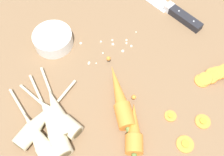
# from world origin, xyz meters

# --- Properties ---
(ground_plane) EXTENTS (1.20, 0.90, 0.04)m
(ground_plane) POSITION_xyz_m (0.00, 0.00, -0.02)
(ground_plane) COLOR brown
(whole_carrot) EXTENTS (0.05, 0.22, 0.04)m
(whole_carrot) POSITION_xyz_m (0.01, -0.08, 0.02)
(whole_carrot) COLOR orange
(whole_carrot) RESTS_ON ground_plane
(whole_carrot_second) EXTENTS (0.06, 0.15, 0.04)m
(whole_carrot_second) POSITION_xyz_m (0.03, -0.17, 0.02)
(whole_carrot_second) COLOR orange
(whole_carrot_second) RESTS_ON ground_plane
(parsnip_front) EXTENTS (0.10, 0.23, 0.04)m
(parsnip_front) POSITION_xyz_m (-0.16, -0.13, 0.02)
(parsnip_front) COLOR beige
(parsnip_front) RESTS_ON ground_plane
(parsnip_mid_left) EXTENTS (0.15, 0.17, 0.04)m
(parsnip_mid_left) POSITION_xyz_m (-0.15, -0.11, 0.02)
(parsnip_mid_left) COLOR beige
(parsnip_mid_left) RESTS_ON ground_plane
(parsnip_mid_right) EXTENTS (0.13, 0.23, 0.04)m
(parsnip_mid_right) POSITION_xyz_m (-0.19, -0.15, 0.02)
(parsnip_mid_right) COLOR beige
(parsnip_mid_right) RESTS_ON ground_plane
(parsnip_back) EXTENTS (0.16, 0.17, 0.04)m
(parsnip_back) POSITION_xyz_m (-0.19, -0.11, 0.02)
(parsnip_back) COLOR beige
(parsnip_back) RESTS_ON ground_plane
(parsnip_outer) EXTENTS (0.07, 0.20, 0.04)m
(parsnip_outer) POSITION_xyz_m (-0.15, -0.09, 0.02)
(parsnip_outer) COLOR beige
(parsnip_outer) RESTS_ON ground_plane
(carrot_slice_stack) EXTENTS (0.14, 0.06, 0.04)m
(carrot_slice_stack) POSITION_xyz_m (0.28, -0.05, 0.01)
(carrot_slice_stack) COLOR orange
(carrot_slice_stack) RESTS_ON ground_plane
(carrot_slice_stray_near) EXTENTS (0.04, 0.04, 0.01)m
(carrot_slice_stray_near) POSITION_xyz_m (0.20, -0.17, 0.00)
(carrot_slice_stray_near) COLOR orange
(carrot_slice_stray_near) RESTS_ON ground_plane
(carrot_slice_stray_mid) EXTENTS (0.03, 0.03, 0.01)m
(carrot_slice_stray_mid) POSITION_xyz_m (0.13, -0.14, 0.00)
(carrot_slice_stray_mid) COLOR orange
(carrot_slice_stray_mid) RESTS_ON ground_plane
(carrot_slice_stray_far) EXTENTS (0.04, 0.04, 0.01)m
(carrot_slice_stray_far) POSITION_xyz_m (0.14, -0.22, 0.00)
(carrot_slice_stray_far) COLOR orange
(carrot_slice_stray_far) RESTS_ON ground_plane
(prep_bowl) EXTENTS (0.11, 0.11, 0.04)m
(prep_bowl) POSITION_xyz_m (-0.14, 0.13, 0.02)
(prep_bowl) COLOR white
(prep_bowl) RESTS_ON ground_plane
(mince_crumbs) EXTENTS (0.17, 0.09, 0.01)m
(mince_crumbs) POSITION_xyz_m (0.01, 0.09, 0.00)
(mince_crumbs) COLOR silver
(mince_crumbs) RESTS_ON ground_plane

